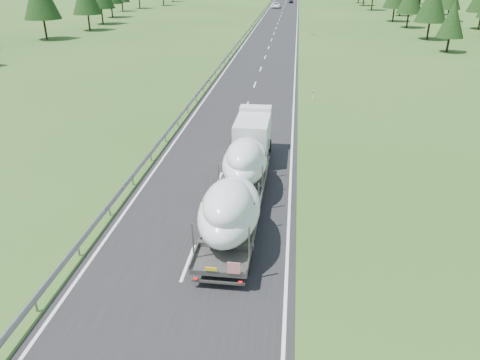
# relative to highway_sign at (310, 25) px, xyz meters

# --- Properties ---
(ground) EXTENTS (400.00, 400.00, 0.00)m
(ground) POSITION_rel_highway_sign_xyz_m (-7.20, -80.00, -1.81)
(ground) COLOR #2F521B
(ground) RESTS_ON ground
(road_surface) EXTENTS (10.00, 400.00, 0.02)m
(road_surface) POSITION_rel_highway_sign_xyz_m (-7.20, 20.00, -1.80)
(road_surface) COLOR black
(road_surface) RESTS_ON ground
(guardrail) EXTENTS (0.10, 400.00, 0.76)m
(guardrail) POSITION_rel_highway_sign_xyz_m (-12.50, 19.94, -1.21)
(guardrail) COLOR slate
(guardrail) RESTS_ON ground
(marker_posts) EXTENTS (0.13, 350.08, 1.00)m
(marker_posts) POSITION_rel_highway_sign_xyz_m (-0.70, 75.00, -1.27)
(marker_posts) COLOR silver
(marker_posts) RESTS_ON ground
(highway_sign) EXTENTS (0.08, 0.90, 2.60)m
(highway_sign) POSITION_rel_highway_sign_xyz_m (0.00, 0.00, 0.00)
(highway_sign) COLOR slate
(highway_sign) RESTS_ON ground
(boat_truck) EXTENTS (2.98, 17.73, 3.72)m
(boat_truck) POSITION_rel_highway_sign_xyz_m (-5.40, -73.84, 0.22)
(boat_truck) COLOR silver
(boat_truck) RESTS_ON ground
(distant_van) EXTENTS (2.73, 5.89, 1.64)m
(distant_van) POSITION_rel_highway_sign_xyz_m (-9.70, 63.23, -0.99)
(distant_van) COLOR white
(distant_van) RESTS_ON ground
(distant_car_dark) EXTENTS (1.67, 3.90, 1.31)m
(distant_car_dark) POSITION_rel_highway_sign_xyz_m (-5.18, 86.02, -1.15)
(distant_car_dark) COLOR black
(distant_car_dark) RESTS_ON ground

